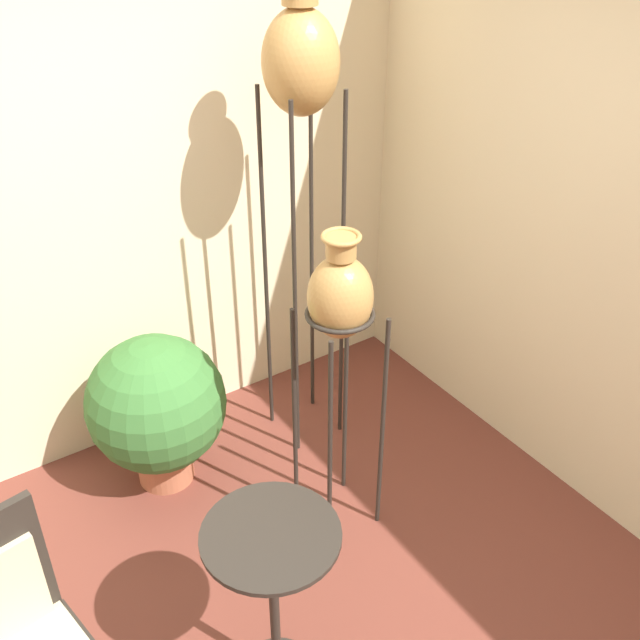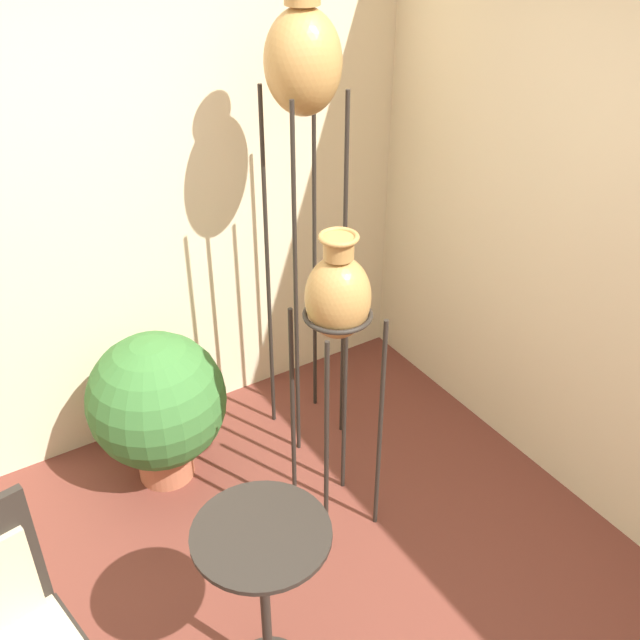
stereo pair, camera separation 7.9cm
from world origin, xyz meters
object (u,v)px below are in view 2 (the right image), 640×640
Objects in this scene: vase_stand_tall at (303,74)px; potted_plant at (157,404)px; vase_stand_medium at (338,304)px; side_table at (264,576)px.

vase_stand_tall is 2.80× the size of potted_plant.
vase_stand_medium is 1.88× the size of side_table.
vase_stand_tall is at bearing -4.03° from potted_plant.
side_table is at bearing -127.12° from vase_stand_tall.
side_table is at bearing -94.00° from potted_plant.
vase_stand_medium is at bearing -110.13° from vase_stand_tall.
side_table is at bearing -140.45° from vase_stand_medium.
vase_stand_tall is 1.62m from potted_plant.
potted_plant is at bearing 129.70° from vase_stand_medium.
vase_stand_tall reaches higher than side_table.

